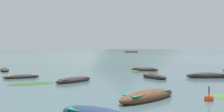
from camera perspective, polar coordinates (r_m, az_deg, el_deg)
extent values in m
plane|color=#476066|center=(1506.25, 1.87, 1.73)|extent=(6000.00, 6000.00, 0.00)
cone|color=slate|center=(2340.39, -16.09, 6.91)|extent=(1405.76, 1405.76, 425.80)
cone|color=#4C5B56|center=(2626.37, 3.06, 7.31)|extent=(1288.10, 1288.10, 507.41)
ellipsoid|color=#2D2826|center=(24.78, 22.00, -4.41)|extent=(4.22, 1.21, 0.63)
cube|color=olive|center=(24.76, 22.00, -3.97)|extent=(3.04, 0.87, 0.05)
cube|color=#2D2826|center=(24.76, 22.00, -3.85)|extent=(0.11, 0.72, 0.04)
ellipsoid|color=#2D2826|center=(22.86, 10.11, -4.88)|extent=(2.60, 3.17, 0.55)
cube|color=olive|center=(22.84, 10.12, -4.47)|extent=(1.87, 2.28, 0.05)
cube|color=#2D2826|center=(22.84, 10.12, -4.35)|extent=(0.63, 0.46, 0.04)
ellipsoid|color=#2D2826|center=(24.30, -20.91, -4.67)|extent=(3.35, 2.29, 0.42)
cube|color=orange|center=(24.28, -20.91, -4.37)|extent=(2.41, 1.65, 0.05)
cube|color=#2D2826|center=(24.28, -20.91, -4.26)|extent=(0.34, 0.57, 0.04)
ellipsoid|color=#4C3323|center=(30.43, 7.85, -3.19)|extent=(3.63, 1.94, 0.57)
cube|color=#28519E|center=(30.42, 7.85, -2.87)|extent=(2.62, 1.39, 0.05)
cube|color=#4C3323|center=(30.42, 7.85, -2.77)|extent=(0.26, 0.77, 0.04)
ellipsoid|color=brown|center=(13.40, 8.65, -9.48)|extent=(3.94, 3.88, 0.67)
cube|color=#197A56|center=(13.36, 8.66, -8.64)|extent=(2.83, 2.79, 0.05)
cube|color=brown|center=(13.35, 8.66, -8.43)|extent=(0.60, 0.62, 0.04)
ellipsoid|color=#2D2826|center=(33.05, -24.38, -2.99)|extent=(2.64, 3.74, 0.47)
cube|color=olive|center=(33.04, -24.38, -2.75)|extent=(1.90, 2.69, 0.05)
cube|color=#2D2826|center=(33.04, -24.38, -2.66)|extent=(0.65, 0.40, 0.04)
cube|color=#197A56|center=(9.15, -2.84, -13.28)|extent=(2.80, 2.31, 0.05)
cube|color=navy|center=(9.14, -2.84, -12.98)|extent=(0.54, 0.73, 0.04)
ellipsoid|color=#2D2826|center=(20.33, -9.12, -5.73)|extent=(3.12, 3.45, 0.53)
cube|color=#B22D28|center=(20.31, -9.12, -5.28)|extent=(2.24, 2.49, 0.05)
cube|color=#2D2826|center=(20.31, -9.12, -5.14)|extent=(0.57, 0.50, 0.04)
cube|color=brown|center=(175.38, 4.62, 0.99)|extent=(9.53, 6.00, 0.90)
cylinder|color=#4C4742|center=(172.97, 3.73, 1.36)|extent=(0.10, 0.10, 1.80)
cylinder|color=#4C4742|center=(175.32, 3.44, 1.36)|extent=(0.10, 0.10, 1.80)
cylinder|color=#4C4742|center=(175.49, 5.80, 1.36)|extent=(0.10, 0.10, 1.80)
cylinder|color=#4C4742|center=(177.80, 5.49, 1.36)|extent=(0.10, 0.10, 1.80)
cube|color=beige|center=(175.36, 4.62, 1.65)|extent=(8.01, 5.04, 0.12)
sphere|color=#DB4C1E|center=(14.07, 22.25, -9.48)|extent=(0.50, 0.50, 0.50)
cylinder|color=black|center=(14.01, 22.26, -8.13)|extent=(0.06, 0.06, 0.67)
ellipsoid|color=#2D5628|center=(20.09, -18.78, -6.35)|extent=(3.96, 3.20, 0.14)
ellipsoid|color=#38662D|center=(30.60, 5.46, -3.47)|extent=(1.34, 2.16, 0.14)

